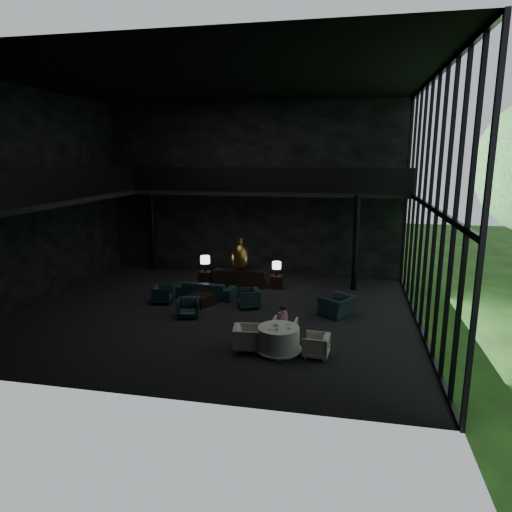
% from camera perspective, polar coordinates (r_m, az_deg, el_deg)
% --- Properties ---
extents(floor, '(14.00, 12.00, 0.02)m').
position_cam_1_polar(floor, '(16.67, -4.73, -7.11)').
color(floor, black).
rests_on(floor, ground).
extents(ceiling, '(14.00, 12.00, 0.02)m').
position_cam_1_polar(ceiling, '(15.91, -5.27, 21.19)').
color(ceiling, black).
rests_on(ceiling, ground).
extents(wall_back, '(14.00, 0.04, 8.00)m').
position_cam_1_polar(wall_back, '(21.60, -0.43, 8.26)').
color(wall_back, black).
rests_on(wall_back, ground).
extents(wall_front, '(14.00, 0.04, 8.00)m').
position_cam_1_polar(wall_front, '(10.23, -14.55, 3.28)').
color(wall_front, black).
rests_on(wall_front, ground).
extents(wall_left, '(0.04, 12.00, 8.00)m').
position_cam_1_polar(wall_left, '(19.01, -25.81, 6.48)').
color(wall_left, black).
rests_on(wall_left, ground).
extents(curtain_wall, '(0.20, 12.00, 8.00)m').
position_cam_1_polar(curtain_wall, '(15.35, 20.89, 5.78)').
color(curtain_wall, black).
rests_on(curtain_wall, ground).
extents(mezzanine_left, '(2.00, 12.00, 0.25)m').
position_cam_1_polar(mezzanine_left, '(18.42, -23.31, 6.55)').
color(mezzanine_left, black).
rests_on(mezzanine_left, wall_left).
extents(mezzanine_back, '(12.00, 2.00, 0.25)m').
position_cam_1_polar(mezzanine_back, '(20.43, 1.75, 8.02)').
color(mezzanine_back, black).
rests_on(mezzanine_back, wall_back).
extents(railing_left, '(0.06, 12.00, 1.00)m').
position_cam_1_polar(railing_left, '(17.83, -20.80, 8.53)').
color(railing_left, black).
rests_on(railing_left, mezzanine_left).
extents(railing_back, '(12.00, 0.06, 1.00)m').
position_cam_1_polar(railing_back, '(19.41, 1.25, 9.57)').
color(railing_back, black).
rests_on(railing_back, mezzanine_back).
extents(column_nw, '(0.24, 0.24, 4.00)m').
position_cam_1_polar(column_nw, '(23.10, -12.82, 3.23)').
color(column_nw, black).
rests_on(column_nw, floor).
extents(column_ne, '(0.24, 0.24, 4.00)m').
position_cam_1_polar(column_ne, '(19.40, 12.33, 1.55)').
color(column_ne, black).
rests_on(column_ne, floor).
extents(console, '(2.26, 0.51, 0.72)m').
position_cam_1_polar(console, '(19.85, -1.99, -2.79)').
color(console, black).
rests_on(console, floor).
extents(bronze_urn, '(0.76, 0.76, 1.41)m').
position_cam_1_polar(bronze_urn, '(19.64, -2.00, -0.06)').
color(bronze_urn, olive).
rests_on(bronze_urn, console).
extents(side_table_left, '(0.52, 0.52, 0.57)m').
position_cam_1_polar(side_table_left, '(20.37, -6.32, -2.68)').
color(side_table_left, black).
rests_on(side_table_left, floor).
extents(table_lamp_left, '(0.41, 0.41, 0.69)m').
position_cam_1_polar(table_lamp_left, '(20.17, -6.38, -0.54)').
color(table_lamp_left, black).
rests_on(table_lamp_left, side_table_left).
extents(side_table_right, '(0.50, 0.50, 0.55)m').
position_cam_1_polar(side_table_right, '(19.62, 2.60, -3.23)').
color(side_table_right, black).
rests_on(side_table_right, floor).
extents(table_lamp_right, '(0.37, 0.37, 0.62)m').
position_cam_1_polar(table_lamp_right, '(19.39, 2.60, -1.24)').
color(table_lamp_right, black).
rests_on(table_lamp_right, side_table_right).
extents(sofa, '(2.57, 0.91, 0.99)m').
position_cam_1_polar(sofa, '(18.37, -6.24, -3.68)').
color(sofa, '#15262D').
rests_on(sofa, floor).
extents(lounge_armchair_west, '(0.75, 0.78, 0.70)m').
position_cam_1_polar(lounge_armchair_west, '(17.99, -11.63, -4.68)').
color(lounge_armchair_west, '#23343A').
rests_on(lounge_armchair_west, floor).
extents(lounge_armchair_east, '(0.97, 1.00, 0.80)m').
position_cam_1_polar(lounge_armchair_east, '(17.09, -0.94, -5.17)').
color(lounge_armchair_east, '#2D4552').
rests_on(lounge_armchair_east, floor).
extents(lounge_armchair_south, '(0.84, 0.81, 0.71)m').
position_cam_1_polar(lounge_armchair_south, '(16.28, -8.46, -6.36)').
color(lounge_armchair_south, '#14222F').
rests_on(lounge_armchair_south, floor).
extents(window_armchair, '(1.25, 1.36, 1.00)m').
position_cam_1_polar(window_armchair, '(16.45, 10.17, -5.70)').
color(window_armchair, black).
rests_on(window_armchair, floor).
extents(coffee_table, '(1.17, 1.17, 0.39)m').
position_cam_1_polar(coffee_table, '(17.59, -6.91, -5.44)').
color(coffee_table, black).
rests_on(coffee_table, floor).
extents(dining_table, '(1.36, 1.36, 0.75)m').
position_cam_1_polar(dining_table, '(13.40, 2.84, -10.57)').
color(dining_table, white).
rests_on(dining_table, floor).
extents(dining_chair_north, '(0.73, 0.69, 0.71)m').
position_cam_1_polar(dining_chair_north, '(14.23, 3.56, -9.05)').
color(dining_chair_north, beige).
rests_on(dining_chair_north, floor).
extents(dining_chair_east, '(0.66, 0.69, 0.66)m').
position_cam_1_polar(dining_chair_east, '(13.21, 7.51, -11.01)').
color(dining_chair_east, beige).
rests_on(dining_chair_east, floor).
extents(dining_chair_west, '(0.82, 0.86, 0.79)m').
position_cam_1_polar(dining_chair_west, '(13.52, -1.15, -10.04)').
color(dining_chair_west, '#B1B0AE').
rests_on(dining_chair_west, floor).
extents(child, '(0.28, 0.28, 0.61)m').
position_cam_1_polar(child, '(14.14, 3.39, -7.48)').
color(child, pink).
rests_on(child, dining_chair_north).
extents(plate_a, '(0.35, 0.35, 0.02)m').
position_cam_1_polar(plate_a, '(13.12, 2.00, -9.04)').
color(plate_a, white).
rests_on(plate_a, dining_table).
extents(plate_b, '(0.26, 0.26, 0.01)m').
position_cam_1_polar(plate_b, '(13.46, 4.16, -8.51)').
color(plate_b, white).
rests_on(plate_b, dining_table).
extents(saucer, '(0.14, 0.14, 0.01)m').
position_cam_1_polar(saucer, '(13.16, 4.16, -9.01)').
color(saucer, white).
rests_on(saucer, dining_table).
extents(coffee_cup, '(0.10, 0.10, 0.06)m').
position_cam_1_polar(coffee_cup, '(13.12, 4.11, -8.92)').
color(coffee_cup, white).
rests_on(coffee_cup, saucer).
extents(cereal_bowl, '(0.17, 0.17, 0.09)m').
position_cam_1_polar(cereal_bowl, '(13.30, 2.60, -8.58)').
color(cereal_bowl, white).
rests_on(cereal_bowl, dining_table).
extents(cream_pot, '(0.06, 0.06, 0.07)m').
position_cam_1_polar(cream_pot, '(12.96, 2.61, -9.20)').
color(cream_pot, '#99999E').
rests_on(cream_pot, dining_table).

